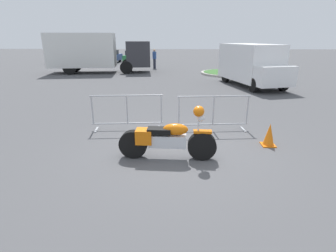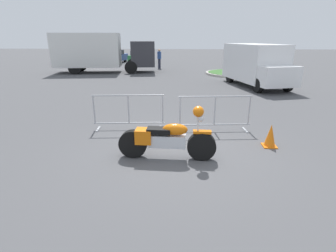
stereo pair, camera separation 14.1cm
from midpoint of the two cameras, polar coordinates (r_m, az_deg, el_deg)
name	(u,v)px [view 1 (the left image)]	position (r m, az deg, el deg)	size (l,w,h in m)	color
ground_plane	(179,153)	(6.36, 1.70, -5.99)	(120.00, 120.00, 0.00)	#4C4C4F
motorcycle	(167,139)	(5.94, -0.83, -2.79)	(2.23, 0.34, 1.26)	black
crowd_barrier_near	(127,112)	(7.91, -9.37, 3.03)	(2.13, 0.63, 1.07)	#9EA0A5
crowd_barrier_far	(213,113)	(7.81, 9.32, 2.83)	(2.13, 0.63, 1.07)	#9EA0A5
box_truck	(94,51)	(21.89, -15.98, 15.35)	(7.94, 3.28, 2.98)	silver
delivery_van	(251,64)	(15.99, 17.47, 12.80)	(3.23, 5.34, 2.31)	white
parked_car_silver	(62,56)	(32.31, -22.29, 13.87)	(2.05, 4.12, 1.34)	#B7BABF
parked_car_maroon	(85,56)	(31.19, -17.66, 14.40)	(2.31, 4.63, 1.51)	maroon
parked_car_blue	(110,57)	(30.13, -12.75, 14.53)	(2.08, 4.18, 1.36)	#284799
parked_car_green	(135,57)	(29.78, -7.36, 14.76)	(2.05, 4.12, 1.34)	#236B38
pedestrian	(154,58)	(24.09, -3.14, 14.55)	(0.42, 0.42, 1.69)	#262838
planter_island	(234,70)	(20.66, 13.91, 11.65)	(4.32, 4.32, 1.23)	#ADA89E
traffic_cone	(269,135)	(7.17, 20.65, -1.83)	(0.34, 0.34, 0.59)	orange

